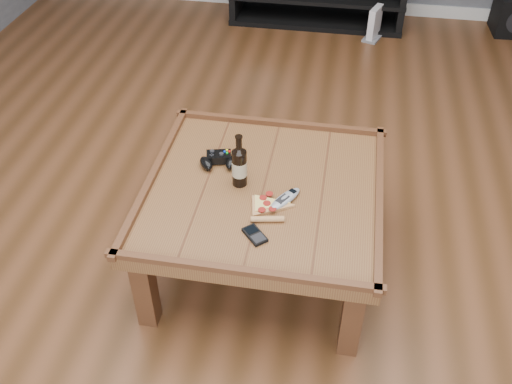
% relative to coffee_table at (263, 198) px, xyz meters
% --- Properties ---
extents(ground, '(6.00, 6.00, 0.00)m').
position_rel_coffee_table_xyz_m(ground, '(0.00, 0.00, -0.39)').
color(ground, '#472914').
rests_on(ground, ground).
extents(baseboard, '(5.00, 0.02, 0.10)m').
position_rel_coffee_table_xyz_m(baseboard, '(0.00, 2.99, -0.34)').
color(baseboard, silver).
rests_on(baseboard, ground).
extents(coffee_table, '(1.03, 1.03, 0.48)m').
position_rel_coffee_table_xyz_m(coffee_table, '(0.00, 0.00, 0.00)').
color(coffee_table, '#593219').
rests_on(coffee_table, ground).
extents(beer_bottle, '(0.06, 0.06, 0.25)m').
position_rel_coffee_table_xyz_m(beer_bottle, '(-0.11, 0.01, 0.16)').
color(beer_bottle, black).
rests_on(beer_bottle, coffee_table).
extents(game_controller, '(0.19, 0.15, 0.05)m').
position_rel_coffee_table_xyz_m(game_controller, '(-0.22, 0.13, 0.08)').
color(game_controller, black).
rests_on(game_controller, coffee_table).
extents(pizza_slice, '(0.19, 0.26, 0.02)m').
position_rel_coffee_table_xyz_m(pizza_slice, '(0.04, -0.13, 0.07)').
color(pizza_slice, tan).
rests_on(pizza_slice, coffee_table).
extents(smartphone, '(0.11, 0.12, 0.01)m').
position_rel_coffee_table_xyz_m(smartphone, '(0.01, -0.29, 0.07)').
color(smartphone, black).
rests_on(smartphone, coffee_table).
extents(remote_control, '(0.14, 0.18, 0.03)m').
position_rel_coffee_table_xyz_m(remote_control, '(0.10, -0.07, 0.07)').
color(remote_control, gray).
rests_on(remote_control, coffee_table).
extents(game_console, '(0.17, 0.23, 0.25)m').
position_rel_coffee_table_xyz_m(game_console, '(0.47, 2.49, -0.28)').
color(game_console, gray).
rests_on(game_console, ground).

